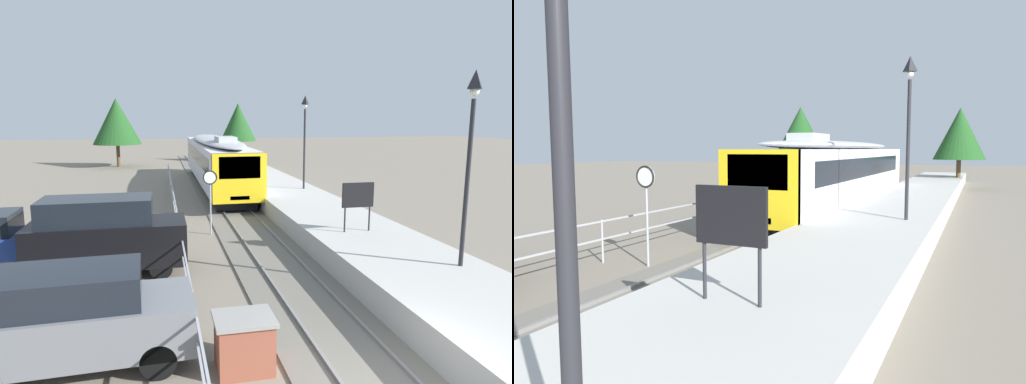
% 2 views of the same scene
% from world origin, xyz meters
% --- Properties ---
extents(ground_plane, '(160.00, 160.00, 0.00)m').
position_xyz_m(ground_plane, '(-3.00, 22.00, 0.00)').
color(ground_plane, slate).
extents(track_rails, '(3.20, 60.00, 0.14)m').
position_xyz_m(track_rails, '(0.00, 22.00, 0.03)').
color(track_rails, '#6B665B').
rests_on(track_rails, ground).
extents(commuter_train, '(2.82, 19.45, 3.74)m').
position_xyz_m(commuter_train, '(0.00, 24.93, 2.15)').
color(commuter_train, silver).
rests_on(commuter_train, track_rails).
extents(station_platform, '(3.90, 60.00, 0.90)m').
position_xyz_m(station_platform, '(3.25, 22.00, 0.45)').
color(station_platform, '#B7B5AD').
rests_on(station_platform, ground).
extents(platform_lamp_mid_platform, '(0.34, 0.34, 5.35)m').
position_xyz_m(platform_lamp_mid_platform, '(4.27, 17.92, 4.62)').
color(platform_lamp_mid_platform, '#232328').
rests_on(platform_lamp_mid_platform, station_platform).
extents(platform_notice_board, '(1.20, 0.08, 1.80)m').
position_xyz_m(platform_notice_board, '(3.05, 8.18, 2.19)').
color(platform_notice_board, '#232328').
rests_on(platform_notice_board, station_platform).
extents(speed_limit_sign, '(0.61, 0.10, 2.81)m').
position_xyz_m(speed_limit_sign, '(-1.85, 12.18, 2.12)').
color(speed_limit_sign, '#9EA0A5').
rests_on(speed_limit_sign, ground).
extents(carpark_fence, '(0.06, 36.06, 1.25)m').
position_xyz_m(carpark_fence, '(-3.30, 12.00, 0.91)').
color(carpark_fence, '#9EA0A5').
rests_on(carpark_fence, ground).
extents(tree_behind_carpark, '(4.86, 4.86, 6.96)m').
position_xyz_m(tree_behind_carpark, '(-8.13, 40.76, 4.63)').
color(tree_behind_carpark, brown).
rests_on(tree_behind_carpark, ground).
extents(tree_behind_station_far, '(4.11, 4.11, 6.62)m').
position_xyz_m(tree_behind_station_far, '(4.84, 43.19, 4.49)').
color(tree_behind_station_far, brown).
rests_on(tree_behind_station_far, ground).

